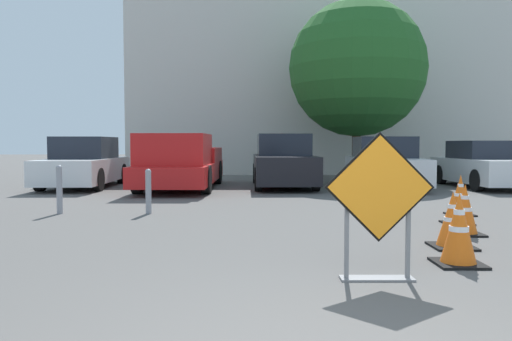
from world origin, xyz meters
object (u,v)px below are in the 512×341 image
Objects in this scene: parked_car_nearest at (84,164)px; bollard_second at (58,188)px; parked_car_second at (282,163)px; pickup_truck at (179,165)px; traffic_cone_third at (464,210)px; parked_car_fourth at (482,166)px; traffic_cone_nearest at (458,230)px; bollard_nearest at (147,190)px; traffic_cone_second at (451,220)px; traffic_cone_fourth at (456,205)px; parked_car_third at (383,164)px; road_closed_sign at (378,200)px; traffic_cone_fifth at (459,195)px.

parked_car_nearest reaches higher than bollard_second.
parked_car_second is (6.16, 0.10, 0.04)m from parked_car_nearest.
pickup_truck is 5.30m from bollard_second.
bollard_second is at bearing 162.28° from traffic_cone_third.
parked_car_fourth is at bearing -174.79° from pickup_truck.
parked_car_second is 7.57m from bollard_second.
traffic_cone_nearest is 0.93× the size of bollard_nearest.
traffic_cone_third is at bearing 134.41° from parked_car_nearest.
parked_car_nearest is (-7.86, 8.99, 0.35)m from traffic_cone_second.
parked_car_fourth reaches higher than traffic_cone_fourth.
traffic_cone_third is 8.49m from parked_car_second.
parked_car_third is 3.08m from parked_car_fourth.
parked_car_nearest is at bearing 131.17° from traffic_cone_second.
traffic_cone_nearest is (1.06, 0.65, -0.41)m from road_closed_sign.
traffic_cone_third is (1.89, 2.49, -0.43)m from road_closed_sign.
bollard_second is at bearing 146.26° from traffic_cone_nearest.
parked_car_nearest is at bearing 127.36° from traffic_cone_nearest.
parked_car_second reaches higher than traffic_cone_fourth.
parked_car_third is at bearing 89.21° from traffic_cone_fifth.
traffic_cone_fifth is at bearing 114.67° from parked_car_second.
parked_car_second is 0.98× the size of parked_car_third.
parked_car_fourth is at bearing 63.87° from traffic_cone_third.
pickup_truck reaches higher than bollard_second.
traffic_cone_third is at bearing 59.40° from traffic_cone_second.
parked_car_nearest is at bearing 121.65° from road_closed_sign.
road_closed_sign is 10.67m from parked_car_second.
traffic_cone_nearest is 5.92m from bollard_nearest.
traffic_cone_fifth is 0.17× the size of parked_car_third.
pickup_truck reaches higher than bollard_nearest.
road_closed_sign is 5.72m from bollard_nearest.
parked_car_fourth is (6.16, -0.20, -0.09)m from parked_car_second.
parked_car_fourth reaches higher than traffic_cone_second.
parked_car_fourth reaches higher than bollard_second.
parked_car_third is 5.36× the size of bollard_nearest.
parked_car_fourth is (5.81, 10.47, -0.14)m from road_closed_sign.
traffic_cone_fifth is 0.89× the size of bollard_nearest.
parked_car_third is (2.73, 10.45, -0.09)m from road_closed_sign.
parked_car_second is 3.09m from parked_car_third.
pickup_truck is at bearing 15.35° from parked_car_second.
traffic_cone_fourth is 0.15× the size of parked_car_nearest.
road_closed_sign is 4.13m from traffic_cone_fourth.
traffic_cone_fifth is 11.00m from parked_car_nearest.
traffic_cone_second is (0.29, 0.92, -0.04)m from traffic_cone_nearest.
traffic_cone_fifth is (0.76, 2.00, 0.01)m from traffic_cone_third.
traffic_cone_third reaches higher than traffic_cone_fourth.
parked_car_nearest is 3.18m from pickup_truck.
bollard_nearest is at bearing 137.02° from traffic_cone_nearest.
parked_car_second is at bearing -2.79° from parked_car_fourth.
parked_car_nearest is 6.16m from parked_car_second.
pickup_truck reaches higher than parked_car_fourth.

